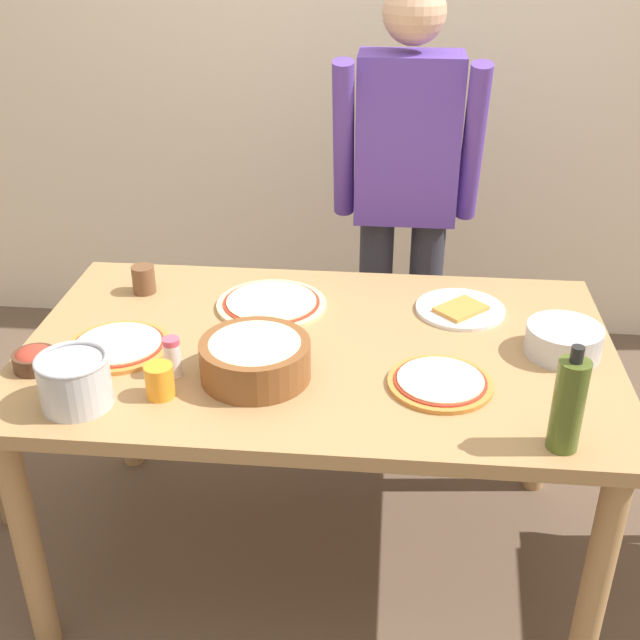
% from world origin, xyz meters
% --- Properties ---
extents(ground, '(8.00, 8.00, 0.00)m').
position_xyz_m(ground, '(0.00, 0.00, 0.00)').
color(ground, brown).
extents(wall_back, '(5.60, 0.10, 2.60)m').
position_xyz_m(wall_back, '(0.00, 1.60, 1.30)').
color(wall_back, beige).
rests_on(wall_back, ground).
extents(dining_table, '(1.60, 0.96, 0.76)m').
position_xyz_m(dining_table, '(0.00, 0.00, 0.67)').
color(dining_table, '#A37A4C').
rests_on(dining_table, ground).
extents(person_cook, '(0.49, 0.25, 1.62)m').
position_xyz_m(person_cook, '(0.23, 0.76, 0.94)').
color(person_cook, '#2D2D38').
rests_on(person_cook, ground).
extents(pizza_raw_on_board, '(0.33, 0.33, 0.02)m').
position_xyz_m(pizza_raw_on_board, '(-0.16, 0.22, 0.77)').
color(pizza_raw_on_board, beige).
rests_on(pizza_raw_on_board, dining_table).
extents(pizza_cooked_on_tray, '(0.26, 0.26, 0.02)m').
position_xyz_m(pizza_cooked_on_tray, '(0.32, -0.17, 0.77)').
color(pizza_cooked_on_tray, '#C67A33').
rests_on(pizza_cooked_on_tray, dining_table).
extents(pizza_second_cooked, '(0.28, 0.28, 0.02)m').
position_xyz_m(pizza_second_cooked, '(-0.53, -0.07, 0.77)').
color(pizza_second_cooked, '#C67A33').
rests_on(pizza_second_cooked, dining_table).
extents(plate_with_slice, '(0.26, 0.26, 0.02)m').
position_xyz_m(plate_with_slice, '(0.40, 0.23, 0.77)').
color(plate_with_slice, white).
rests_on(plate_with_slice, dining_table).
extents(popcorn_bowl, '(0.28, 0.28, 0.11)m').
position_xyz_m(popcorn_bowl, '(-0.14, -0.18, 0.82)').
color(popcorn_bowl, brown).
rests_on(popcorn_bowl, dining_table).
extents(mixing_bowl_steel, '(0.20, 0.20, 0.08)m').
position_xyz_m(mixing_bowl_steel, '(0.65, 0.02, 0.80)').
color(mixing_bowl_steel, '#B7B7BC').
rests_on(mixing_bowl_steel, dining_table).
extents(small_sauce_bowl, '(0.11, 0.11, 0.06)m').
position_xyz_m(small_sauce_bowl, '(-0.71, -0.19, 0.79)').
color(small_sauce_bowl, '#4C2D1E').
rests_on(small_sauce_bowl, dining_table).
extents(olive_oil_bottle, '(0.07, 0.07, 0.26)m').
position_xyz_m(olive_oil_bottle, '(0.58, -0.40, 0.87)').
color(olive_oil_bottle, '#47561E').
rests_on(olive_oil_bottle, dining_table).
extents(steel_pot, '(0.17, 0.17, 0.13)m').
position_xyz_m(steel_pot, '(-0.55, -0.34, 0.83)').
color(steel_pot, '#B7B7BC').
rests_on(steel_pot, dining_table).
extents(cup_orange, '(0.07, 0.07, 0.08)m').
position_xyz_m(cup_orange, '(-0.36, -0.28, 0.80)').
color(cup_orange, orange).
rests_on(cup_orange, dining_table).
extents(cup_small_brown, '(0.07, 0.07, 0.08)m').
position_xyz_m(cup_small_brown, '(-0.56, 0.27, 0.80)').
color(cup_small_brown, brown).
rests_on(cup_small_brown, dining_table).
extents(salt_shaker, '(0.04, 0.04, 0.11)m').
position_xyz_m(salt_shaker, '(-0.35, -0.19, 0.81)').
color(salt_shaker, white).
rests_on(salt_shaker, dining_table).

